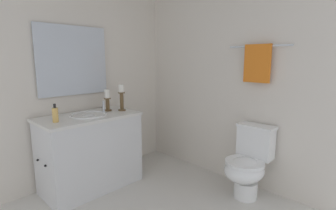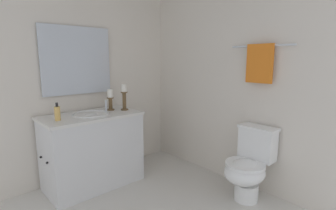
{
  "view_description": "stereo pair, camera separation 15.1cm",
  "coord_description": "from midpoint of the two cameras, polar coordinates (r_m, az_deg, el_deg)",
  "views": [
    {
      "loc": [
        1.6,
        -1.18,
        1.43
      ],
      "look_at": [
        -0.18,
        0.64,
        0.97
      ],
      "focal_mm": 27.13,
      "sensor_mm": 36.0,
      "label": 1
    },
    {
      "loc": [
        1.71,
        -1.07,
        1.43
      ],
      "look_at": [
        -0.18,
        0.64,
        0.97
      ],
      "focal_mm": 27.13,
      "sensor_mm": 36.0,
      "label": 2
    }
  ],
  "objects": [
    {
      "name": "towel_near_vanity",
      "position": [
        2.79,
        17.92,
        8.86
      ],
      "size": [
        0.28,
        0.03,
        0.39
      ],
      "primitive_type": "cube",
      "color": "orange",
      "rests_on": "towel_bar"
    },
    {
      "name": "mirror",
      "position": [
        3.1,
        -21.85,
        9.21
      ],
      "size": [
        0.02,
        0.81,
        0.77
      ],
      "primitive_type": "cube",
      "color": "silver"
    },
    {
      "name": "sink_basin",
      "position": [
        2.92,
        -18.78,
        -2.94
      ],
      "size": [
        0.4,
        0.4,
        0.24
      ],
      "color": "white",
      "rests_on": "vanity_cabinet"
    },
    {
      "name": "candle_holder_tall",
      "position": [
        3.05,
        -11.78,
        1.8
      ],
      "size": [
        0.09,
        0.09,
        0.31
      ],
      "color": "brown",
      "rests_on": "vanity_cabinet"
    },
    {
      "name": "vanity_cabinet",
      "position": [
        3.02,
        -18.39,
        -9.88
      ],
      "size": [
        0.58,
        1.06,
        0.83
      ],
      "color": "silver",
      "rests_on": "ground"
    },
    {
      "name": "wall_back",
      "position": [
        3.06,
        11.6,
        6.2
      ],
      "size": [
        2.45,
        0.04,
        2.45
      ],
      "primitive_type": "cube",
      "color": "silver",
      "rests_on": "ground"
    },
    {
      "name": "towel_bar",
      "position": [
        2.81,
        18.29,
        12.46
      ],
      "size": [
        0.67,
        0.02,
        0.02
      ],
      "primitive_type": "cylinder",
      "rotation": [
        0.0,
        1.57,
        0.0
      ],
      "color": "silver"
    },
    {
      "name": "toilet",
      "position": [
        2.79,
        15.96,
        -12.6
      ],
      "size": [
        0.39,
        0.54,
        0.75
      ],
      "color": "white",
      "rests_on": "ground"
    },
    {
      "name": "candle_holder_short",
      "position": [
        3.08,
        -14.83,
        1.17
      ],
      "size": [
        0.09,
        0.09,
        0.25
      ],
      "color": "brown",
      "rests_on": "vanity_cabinet"
    },
    {
      "name": "soap_bottle",
      "position": [
        2.71,
        -25.48,
        -1.97
      ],
      "size": [
        0.06,
        0.06,
        0.18
      ],
      "color": "#E5B259",
      "rests_on": "vanity_cabinet"
    },
    {
      "name": "wall_left",
      "position": [
        3.1,
        -24.36,
        5.55
      ],
      "size": [
        0.04,
        2.88,
        2.45
      ],
      "primitive_type": "cube",
      "color": "silver",
      "rests_on": "ground"
    }
  ]
}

